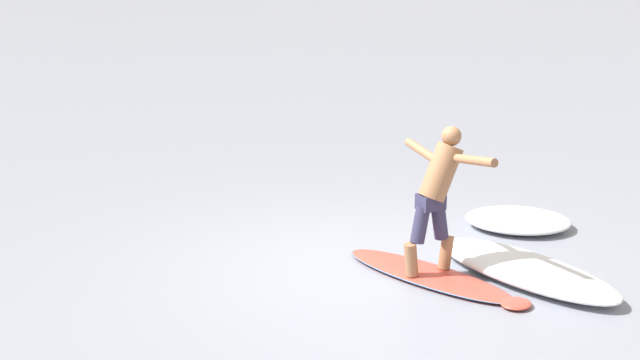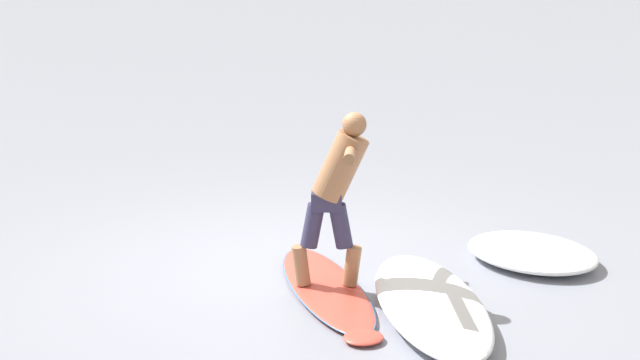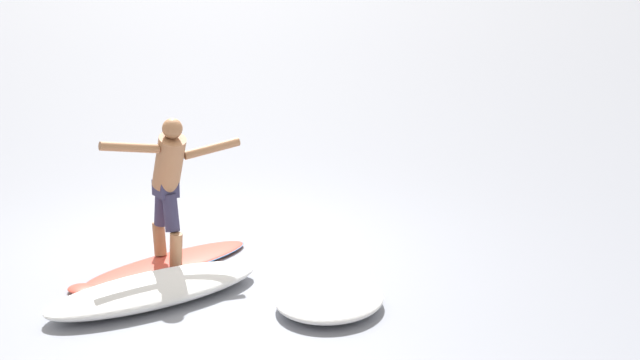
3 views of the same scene
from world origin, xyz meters
The scene contains 5 objects.
ground_plane centered at (0.00, 0.00, 0.00)m, with size 200.00×200.00×0.00m, color gray.
surfboard centered at (0.52, -0.68, 0.04)m, with size 1.36×2.27×0.20m.
surfer centered at (0.59, -0.63, 0.97)m, with size 0.68×1.49×1.55m.
wave_foam_at_tail centered at (1.42, -1.07, 0.11)m, with size 1.39×2.41×0.22m.
wave_foam_at_nose centered at (2.34, 0.33, 0.09)m, with size 1.62×1.56×0.19m.
Camera 2 is at (1.50, -9.29, 3.55)m, focal length 60.00 mm.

